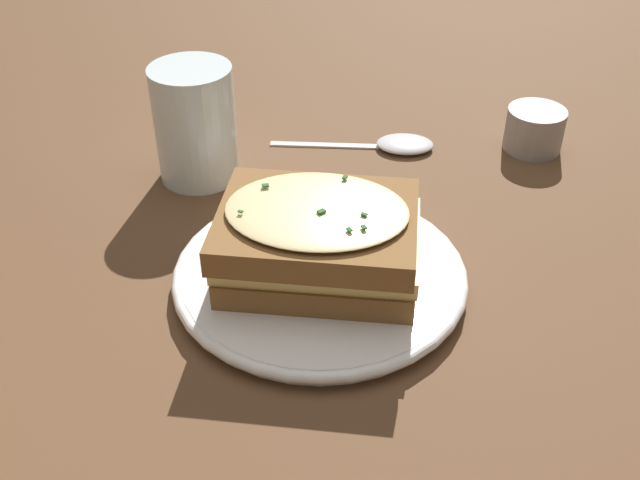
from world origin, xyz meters
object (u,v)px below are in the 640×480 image
Objects in this scene: water_glass at (195,124)px; spoon at (395,144)px; dinner_plate at (320,275)px; sandwich at (319,238)px; condiment_pot at (534,129)px.

water_glass is 0.70× the size of spoon.
sandwich reaches higher than dinner_plate.
condiment_pot is (-0.06, -0.30, 0.01)m from dinner_plate.
dinner_plate is 0.31m from condiment_pot.
dinner_plate is 1.46× the size of spoon.
water_glass is 0.34m from condiment_pot.
dinner_plate is 0.23m from spoon.
sandwich is at bearing 158.24° from water_glass.
water_glass is at bearing -21.76° from sandwich.
water_glass is 0.21m from spoon.
condiment_pot is (-0.06, -0.30, -0.03)m from sandwich.
water_glass is at bearing 42.49° from condiment_pot.
condiment_pot reaches higher than spoon.
spoon is at bearing -131.25° from water_glass.
sandwich is 0.31m from condiment_pot.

